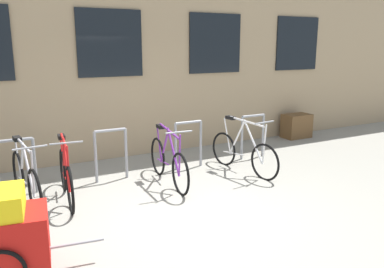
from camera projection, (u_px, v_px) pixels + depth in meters
ground_plane at (184, 216)px, 5.39m from camera, size 42.00×42.00×0.00m
storefront_building at (69, 21)px, 10.78m from camera, size 28.00×7.68×5.90m
bike_rack at (111, 150)px, 6.70m from camera, size 6.59×0.05×0.91m
bicycle_silver at (26, 180)px, 5.63m from camera, size 0.44×1.77×1.02m
bicycle_purple at (168, 162)px, 6.59m from camera, size 0.44×1.78×1.02m
bicycle_white at (243, 152)px, 7.20m from camera, size 0.44×1.75×1.04m
bicycle_red at (66, 176)px, 5.87m from camera, size 0.44×1.66×1.03m
planter_box at (296, 126)px, 9.89m from camera, size 0.70×0.44×0.60m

